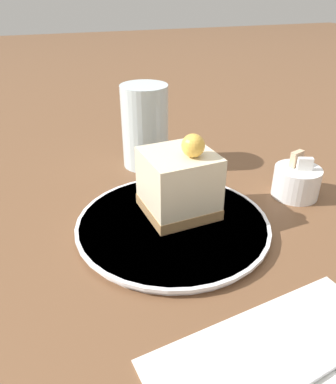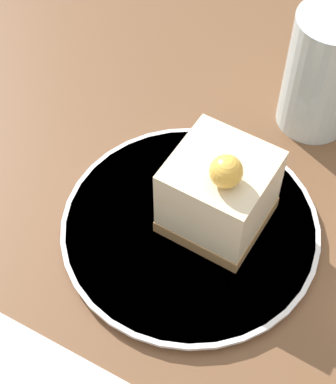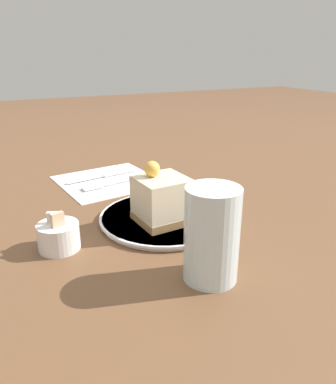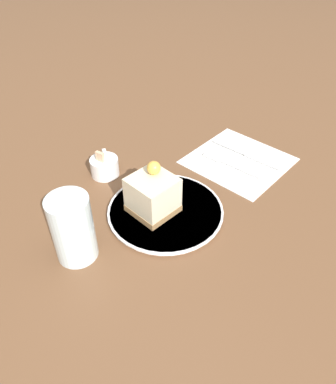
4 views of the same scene
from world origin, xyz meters
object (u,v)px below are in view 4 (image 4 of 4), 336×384
(drinking_glass, at_px, (73,228))
(knife, at_px, (252,157))
(cake_slice, at_px, (153,194))
(plate, at_px, (165,211))
(sugar_bowl, at_px, (105,166))
(fork, at_px, (227,162))

(drinking_glass, bearing_deg, knife, -1.32)
(cake_slice, distance_m, knife, 0.31)
(plate, xyz_separation_m, cake_slice, (-0.02, 0.02, 0.05))
(sugar_bowl, distance_m, drinking_glass, 0.24)
(plate, height_order, fork, plate)
(cake_slice, relative_size, fork, 0.70)
(plate, xyz_separation_m, sugar_bowl, (-0.02, 0.19, 0.02))
(fork, distance_m, knife, 0.07)
(fork, relative_size, knife, 0.82)
(fork, xyz_separation_m, drinking_glass, (-0.41, -0.01, 0.06))
(sugar_bowl, xyz_separation_m, drinking_glass, (-0.17, -0.17, 0.04))
(cake_slice, xyz_separation_m, knife, (0.31, -0.00, -0.05))
(fork, bearing_deg, cake_slice, 175.23)
(sugar_bowl, bearing_deg, knife, -30.39)
(fork, xyz_separation_m, knife, (0.06, -0.02, 0.00))
(cake_slice, xyz_separation_m, drinking_glass, (-0.17, 0.01, 0.01))
(cake_slice, height_order, fork, cake_slice)
(knife, distance_m, drinking_glass, 0.48)
(sugar_bowl, bearing_deg, plate, -84.09)
(fork, xyz_separation_m, sugar_bowl, (-0.24, 0.16, 0.02))
(fork, bearing_deg, plate, 179.50)
(knife, bearing_deg, cake_slice, 169.74)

